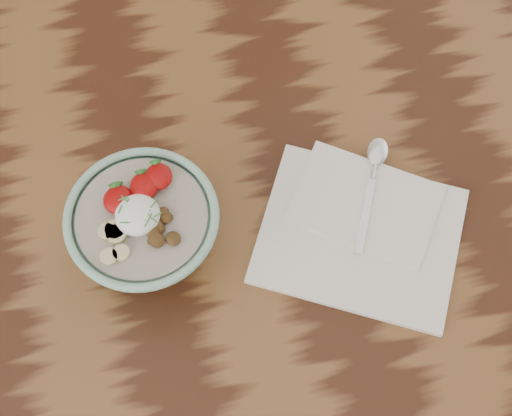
# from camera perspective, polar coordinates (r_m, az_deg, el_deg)

# --- Properties ---
(table) EXTENTS (1.60, 0.90, 0.75)m
(table) POSITION_cam_1_polar(r_m,az_deg,el_deg) (0.99, -8.46, -2.27)
(table) COLOR #361A0D
(table) RESTS_ON ground
(breakfast_bowl) EXTENTS (0.17, 0.17, 0.12)m
(breakfast_bowl) POSITION_cam_1_polar(r_m,az_deg,el_deg) (0.83, -8.83, -1.63)
(breakfast_bowl) COLOR #85B39E
(breakfast_bowl) RESTS_ON table
(napkin) EXTENTS (0.30, 0.29, 0.01)m
(napkin) POSITION_cam_1_polar(r_m,az_deg,el_deg) (0.89, 8.37, -1.65)
(napkin) COLOR white
(napkin) RESTS_ON table
(spoon) EXTENTS (0.09, 0.15, 0.01)m
(spoon) POSITION_cam_1_polar(r_m,az_deg,el_deg) (0.91, 9.47, 3.25)
(spoon) COLOR silver
(spoon) RESTS_ON napkin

